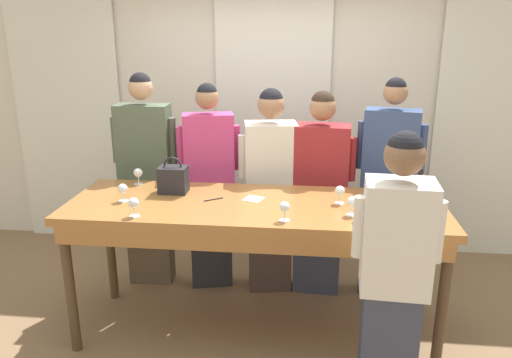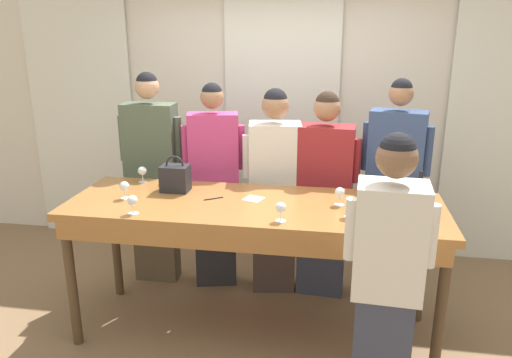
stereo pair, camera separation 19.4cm
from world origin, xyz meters
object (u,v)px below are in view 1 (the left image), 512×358
object	(u,v)px
wine_glass_back_left	(362,207)
guest_striped_shirt	(319,194)
wine_bottle	(418,196)
wine_glass_front_left	(285,208)
wine_glass_center_right	(381,192)
wine_glass_back_mid	(123,189)
guest_olive_jacket	(147,179)
guest_navy_coat	(388,189)
wine_glass_back_right	(340,192)
wine_glass_center_left	(138,173)
wine_glass_near_host	(370,184)
handbag	(173,179)
guest_pink_top	(210,186)
tasting_bar	(254,217)
wine_glass_front_mid	(352,203)
guest_cream_sweater	(270,191)
wine_glass_center_mid	(403,207)
host_pouring	(394,277)

from	to	relation	value
wine_glass_back_left	guest_striped_shirt	xyz separation A→B (m)	(-0.25, 0.94, -0.24)
wine_bottle	wine_glass_front_left	xyz separation A→B (m)	(-0.87, -0.25, -0.02)
wine_glass_center_right	wine_glass_back_mid	world-z (taller)	same
guest_olive_jacket	wine_glass_back_left	bearing A→B (deg)	-28.63
guest_striped_shirt	guest_navy_coat	distance (m)	0.56
wine_glass_back_right	guest_navy_coat	world-z (taller)	guest_navy_coat
wine_bottle	wine_glass_center_left	bearing A→B (deg)	169.15
wine_glass_near_host	wine_glass_back_left	bearing A→B (deg)	-101.61
handbag	guest_pink_top	bearing A→B (deg)	72.48
tasting_bar	wine_glass_near_host	xyz separation A→B (m)	(0.81, 0.28, 0.18)
wine_glass_front_left	wine_glass_near_host	bearing A→B (deg)	43.58
tasting_bar	wine_glass_front_mid	size ratio (longest dim) A/B	20.53
handbag	guest_cream_sweater	world-z (taller)	guest_cream_sweater
wine_glass_back_left	wine_glass_center_mid	bearing A→B (deg)	8.68
handbag	wine_glass_back_mid	size ratio (longest dim) A/B	2.12
tasting_bar	guest_striped_shirt	xyz separation A→B (m)	(0.46, 0.71, -0.05)
wine_glass_front_left	wine_glass_back_left	bearing A→B (deg)	6.88
tasting_bar	wine_glass_near_host	bearing A→B (deg)	18.95
wine_glass_front_left	wine_glass_center_mid	xyz separation A→B (m)	(0.75, 0.10, 0.00)
wine_glass_front_mid	wine_glass_center_right	size ratio (longest dim) A/B	1.00
wine_glass_center_left	guest_striped_shirt	xyz separation A→B (m)	(1.42, 0.35, -0.24)
guest_navy_coat	host_pouring	distance (m)	1.40
handbag	wine_glass_center_right	bearing A→B (deg)	-3.51
wine_glass_front_mid	wine_glass_back_left	distance (m)	0.10
guest_cream_sweater	wine_glass_center_mid	bearing A→B (deg)	-44.33
guest_striped_shirt	wine_glass_center_left	bearing A→B (deg)	-166.02
wine_glass_center_mid	guest_navy_coat	world-z (taller)	guest_navy_coat
wine_glass_center_left	guest_navy_coat	size ratio (longest dim) A/B	0.07
wine_glass_back_mid	guest_olive_jacket	size ratio (longest dim) A/B	0.07
guest_navy_coat	guest_pink_top	bearing A→B (deg)	180.00
tasting_bar	wine_glass_front_left	xyz separation A→B (m)	(0.22, -0.28, 0.18)
wine_glass_center_left	host_pouring	size ratio (longest dim) A/B	0.08
host_pouring	guest_cream_sweater	bearing A→B (deg)	119.91
wine_glass_near_host	guest_striped_shirt	world-z (taller)	guest_striped_shirt
wine_glass_back_mid	guest_cream_sweater	world-z (taller)	guest_cream_sweater
wine_glass_front_left	host_pouring	bearing A→B (deg)	-32.07
wine_glass_front_left	wine_glass_back_right	distance (m)	0.52
guest_pink_top	host_pouring	bearing A→B (deg)	-46.60
wine_glass_center_mid	guest_olive_jacket	distance (m)	2.18
wine_glass_center_left	guest_cream_sweater	distance (m)	1.09
host_pouring	wine_glass_back_left	bearing A→B (deg)	107.84
tasting_bar	wine_glass_center_mid	world-z (taller)	wine_glass_center_mid
guest_pink_top	guest_navy_coat	size ratio (longest dim) A/B	0.97
wine_glass_front_left	wine_glass_back_right	size ratio (longest dim) A/B	1.00
wine_glass_center_mid	guest_pink_top	distance (m)	1.70
wine_glass_center_left	wine_glass_back_left	world-z (taller)	same
wine_glass_near_host	guest_navy_coat	xyz separation A→B (m)	(0.20, 0.44, -0.17)
guest_olive_jacket	guest_navy_coat	world-z (taller)	guest_olive_jacket
guest_pink_top	guest_cream_sweater	xyz separation A→B (m)	(0.52, 0.00, -0.03)
wine_glass_back_mid	host_pouring	size ratio (longest dim) A/B	0.08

